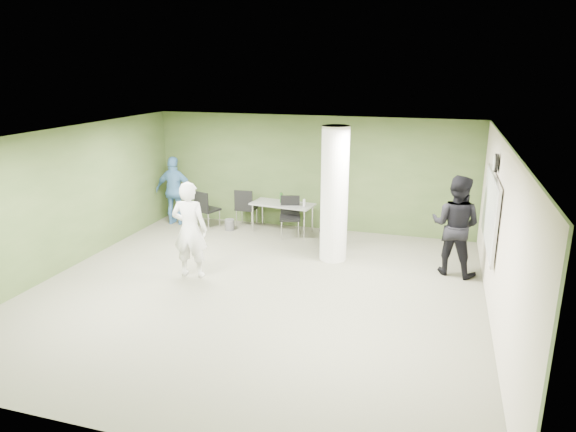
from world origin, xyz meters
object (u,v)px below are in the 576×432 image
(folding_table, at_px, (283,205))
(woman_white, at_px, (190,230))
(chair_back_left, at_px, (205,207))
(man_blue, at_px, (175,191))
(man_black, at_px, (455,225))

(folding_table, height_order, woman_white, woman_white)
(folding_table, xyz_separation_m, chair_back_left, (-1.92, -0.31, -0.11))
(woman_white, xyz_separation_m, man_blue, (-1.97, 3.01, -0.06))
(folding_table, relative_size, woman_white, 0.85)
(chair_back_left, distance_m, man_blue, 0.97)
(woman_white, bearing_deg, man_blue, -62.64)
(folding_table, height_order, man_black, man_black)
(chair_back_left, bearing_deg, woman_white, 130.47)
(folding_table, height_order, chair_back_left, folding_table)
(woman_white, xyz_separation_m, man_black, (4.83, 1.59, 0.05))
(folding_table, distance_m, man_blue, 2.84)
(man_black, bearing_deg, woman_white, 35.48)
(folding_table, bearing_deg, man_blue, -169.84)
(woman_white, bearing_deg, folding_table, -111.20)
(man_black, xyz_separation_m, man_blue, (-6.80, 1.41, -0.11))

